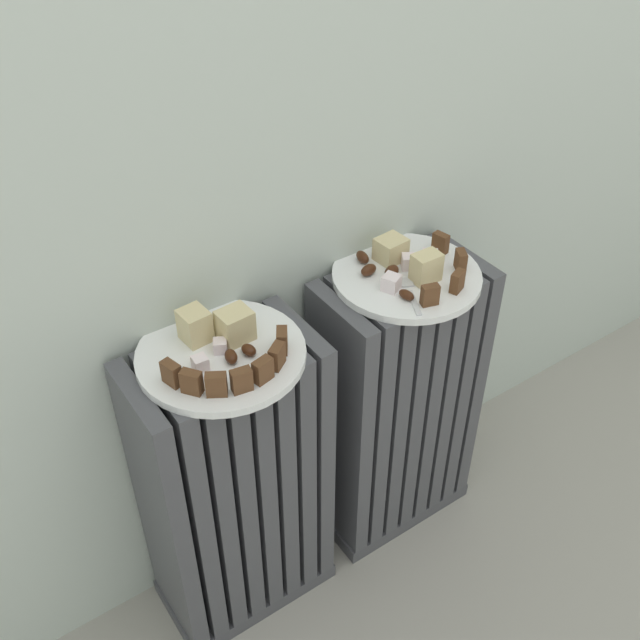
{
  "coord_description": "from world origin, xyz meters",
  "views": [
    {
      "loc": [
        -0.49,
        -0.43,
        1.23
      ],
      "look_at": [
        0.0,
        0.28,
        0.54
      ],
      "focal_mm": 41.92,
      "sensor_mm": 36.0,
      "label": 1
    }
  ],
  "objects_px": {
    "plate_right": "(407,276)",
    "radiator_left": "(236,488)",
    "radiator_right": "(395,406)",
    "plate_left": "(221,354)",
    "fork": "(410,293)"
  },
  "relations": [
    {
      "from": "plate_right",
      "to": "radiator_left",
      "type": "bearing_deg",
      "value": 180.0
    },
    {
      "from": "radiator_left",
      "to": "radiator_right",
      "type": "relative_size",
      "value": 1.0
    },
    {
      "from": "radiator_right",
      "to": "plate_left",
      "type": "xyz_separation_m",
      "value": [
        -0.33,
        0.0,
        0.29
      ]
    },
    {
      "from": "radiator_left",
      "to": "plate_right",
      "type": "distance_m",
      "value": 0.44
    },
    {
      "from": "radiator_right",
      "to": "fork",
      "type": "distance_m",
      "value": 0.3
    },
    {
      "from": "radiator_left",
      "to": "plate_left",
      "type": "distance_m",
      "value": 0.29
    },
    {
      "from": "plate_right",
      "to": "fork",
      "type": "xyz_separation_m",
      "value": [
        -0.03,
        -0.05,
        0.01
      ]
    },
    {
      "from": "plate_right",
      "to": "fork",
      "type": "height_order",
      "value": "fork"
    },
    {
      "from": "plate_left",
      "to": "plate_right",
      "type": "distance_m",
      "value": 0.33
    },
    {
      "from": "radiator_left",
      "to": "plate_right",
      "type": "height_order",
      "value": "plate_right"
    },
    {
      "from": "radiator_left",
      "to": "plate_left",
      "type": "xyz_separation_m",
      "value": [
        -0.0,
        0.0,
        0.29
      ]
    },
    {
      "from": "radiator_right",
      "to": "plate_right",
      "type": "height_order",
      "value": "plate_right"
    },
    {
      "from": "radiator_right",
      "to": "plate_left",
      "type": "relative_size",
      "value": 2.35
    },
    {
      "from": "plate_right",
      "to": "fork",
      "type": "relative_size",
      "value": 2.62
    },
    {
      "from": "radiator_right",
      "to": "plate_left",
      "type": "height_order",
      "value": "plate_left"
    }
  ]
}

